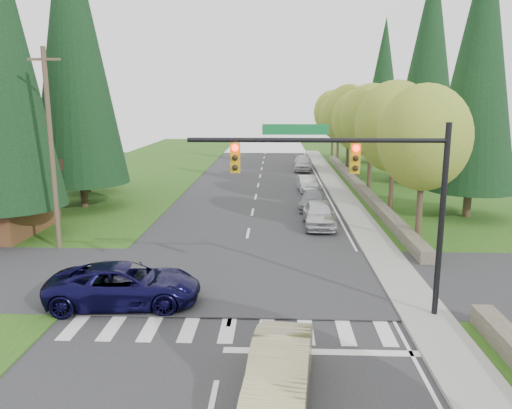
# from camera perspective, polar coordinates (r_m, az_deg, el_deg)

# --- Properties ---
(ground) EXTENTS (120.00, 120.00, 0.00)m
(ground) POSITION_cam_1_polar(r_m,az_deg,el_deg) (14.38, -4.55, -19.65)
(ground) COLOR #28282B
(ground) RESTS_ON ground
(grass_east) EXTENTS (14.00, 110.00, 0.06)m
(grass_east) POSITION_cam_1_polar(r_m,az_deg,el_deg) (34.95, 21.33, -1.32)
(grass_east) COLOR #254B14
(grass_east) RESTS_ON ground
(grass_west) EXTENTS (14.00, 110.00, 0.06)m
(grass_west) POSITION_cam_1_polar(r_m,az_deg,el_deg) (36.09, -21.57, -0.94)
(grass_west) COLOR #254B14
(grass_west) RESTS_ON ground
(cross_street) EXTENTS (120.00, 8.00, 0.10)m
(cross_street) POSITION_cam_1_polar(r_m,az_deg,el_deg) (21.57, -2.03, -8.51)
(cross_street) COLOR #28282B
(cross_street) RESTS_ON ground
(sidewalk_east) EXTENTS (1.80, 80.00, 0.13)m
(sidewalk_east) POSITION_cam_1_polar(r_m,az_deg,el_deg) (35.37, 10.91, -0.50)
(sidewalk_east) COLOR gray
(sidewalk_east) RESTS_ON ground
(curb_east) EXTENTS (0.20, 80.00, 0.13)m
(curb_east) POSITION_cam_1_polar(r_m,az_deg,el_deg) (35.25, 9.55, -0.49)
(curb_east) COLOR gray
(curb_east) RESTS_ON ground
(stone_wall_north) EXTENTS (0.70, 40.00, 0.70)m
(stone_wall_north) POSITION_cam_1_polar(r_m,az_deg,el_deg) (43.34, 11.61, 2.11)
(stone_wall_north) COLOR #4C4438
(stone_wall_north) RESTS_ON ground
(traffic_signal) EXTENTS (8.70, 0.37, 6.80)m
(traffic_signal) POSITION_cam_1_polar(r_m,az_deg,el_deg) (17.09, 11.74, 3.12)
(traffic_signal) COLOR black
(traffic_signal) RESTS_ON ground
(utility_pole) EXTENTS (1.60, 0.24, 10.00)m
(utility_pole) POSITION_cam_1_polar(r_m,az_deg,el_deg) (26.68, -22.34, 5.89)
(utility_pole) COLOR #473828
(utility_pole) RESTS_ON ground
(decid_tree_0) EXTENTS (4.80, 4.80, 8.37)m
(decid_tree_0) POSITION_cam_1_polar(r_m,az_deg,el_deg) (27.32, 18.67, 7.24)
(decid_tree_0) COLOR #38281C
(decid_tree_0) RESTS_ON ground
(decid_tree_1) EXTENTS (5.20, 5.20, 8.80)m
(decid_tree_1) POSITION_cam_1_polar(r_m,az_deg,el_deg) (34.10, 15.58, 8.56)
(decid_tree_1) COLOR #38281C
(decid_tree_1) RESTS_ON ground
(decid_tree_2) EXTENTS (5.00, 5.00, 8.82)m
(decid_tree_2) POSITION_cam_1_polar(r_m,az_deg,el_deg) (40.90, 13.08, 9.35)
(decid_tree_2) COLOR #38281C
(decid_tree_2) RESTS_ON ground
(decid_tree_3) EXTENTS (5.00, 5.00, 8.55)m
(decid_tree_3) POSITION_cam_1_polar(r_m,az_deg,el_deg) (47.82, 11.63, 9.42)
(decid_tree_3) COLOR #38281C
(decid_tree_3) RESTS_ON ground
(decid_tree_4) EXTENTS (5.40, 5.40, 9.18)m
(decid_tree_4) POSITION_cam_1_polar(r_m,az_deg,el_deg) (54.73, 10.58, 10.15)
(decid_tree_4) COLOR #38281C
(decid_tree_4) RESTS_ON ground
(decid_tree_5) EXTENTS (4.80, 4.80, 8.30)m
(decid_tree_5) POSITION_cam_1_polar(r_m,az_deg,el_deg) (61.66, 9.45, 9.87)
(decid_tree_5) COLOR #38281C
(decid_tree_5) RESTS_ON ground
(decid_tree_6) EXTENTS (5.20, 5.20, 8.86)m
(decid_tree_6) POSITION_cam_1_polar(r_m,az_deg,el_deg) (68.61, 8.82, 10.35)
(decid_tree_6) COLOR #38281C
(decid_tree_6) RESTS_ON ground
(conifer_w_c) EXTENTS (6.46, 6.46, 20.80)m
(conifer_w_c) POSITION_cam_1_polar(r_m,az_deg,el_deg) (36.95, -20.18, 17.05)
(conifer_w_c) COLOR #38281C
(conifer_w_c) RESTS_ON ground
(conifer_w_e) EXTENTS (5.78, 5.78, 18.80)m
(conifer_w_e) POSITION_cam_1_polar(r_m,az_deg,el_deg) (43.16, -19.54, 14.91)
(conifer_w_e) COLOR #38281C
(conifer_w_e) RESTS_ON ground
(conifer_e_a) EXTENTS (5.44, 5.44, 17.80)m
(conifer_e_a) POSITION_cam_1_polar(r_m,az_deg,el_deg) (34.56, 24.21, 14.65)
(conifer_e_a) COLOR #38281C
(conifer_e_a) RESTS_ON ground
(conifer_e_b) EXTENTS (6.12, 6.12, 19.80)m
(conifer_e_b) POSITION_cam_1_polar(r_m,az_deg,el_deg) (48.19, 19.16, 15.14)
(conifer_e_b) COLOR #38281C
(conifer_e_b) RESTS_ON ground
(conifer_e_c) EXTENTS (5.10, 5.10, 16.80)m
(conifer_e_c) POSITION_cam_1_polar(r_m,az_deg,el_deg) (61.46, 14.34, 13.17)
(conifer_e_c) COLOR #38281C
(conifer_e_c) RESTS_ON ground
(sedan_champagne) EXTENTS (1.99, 4.50, 1.44)m
(sedan_champagne) POSITION_cam_1_polar(r_m,az_deg,el_deg) (13.56, 2.74, -18.21)
(sedan_champagne) COLOR tan
(sedan_champagne) RESTS_ON ground
(suv_navy) EXTENTS (5.82, 3.11, 1.55)m
(suv_navy) POSITION_cam_1_polar(r_m,az_deg,el_deg) (19.39, -14.77, -8.86)
(suv_navy) COLOR black
(suv_navy) RESTS_ON ground
(parked_car_a) EXTENTS (1.86, 4.59, 1.56)m
(parked_car_a) POSITION_cam_1_polar(r_m,az_deg,el_deg) (30.22, 7.24, -1.09)
(parked_car_a) COLOR silver
(parked_car_a) RESTS_ON ground
(parked_car_b) EXTENTS (2.33, 4.56, 1.27)m
(parked_car_b) POSITION_cam_1_polar(r_m,az_deg,el_deg) (35.21, 6.54, 0.53)
(parked_car_b) COLOR slate
(parked_car_b) RESTS_ON ground
(parked_car_c) EXTENTS (1.63, 4.02, 1.30)m
(parked_car_c) POSITION_cam_1_polar(r_m,az_deg,el_deg) (41.82, 5.88, 2.36)
(parked_car_c) COLOR silver
(parked_car_c) RESTS_ON ground
(parked_car_d) EXTENTS (2.32, 4.68, 1.54)m
(parked_car_d) POSITION_cam_1_polar(r_m,az_deg,el_deg) (54.09, 5.47, 4.65)
(parked_car_d) COLOR silver
(parked_car_d) RESTS_ON ground
(parked_car_e) EXTENTS (1.95, 4.53, 1.30)m
(parked_car_e) POSITION_cam_1_polar(r_m,az_deg,el_deg) (56.67, 5.39, 4.86)
(parked_car_e) COLOR #BBBCC1
(parked_car_e) RESTS_ON ground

